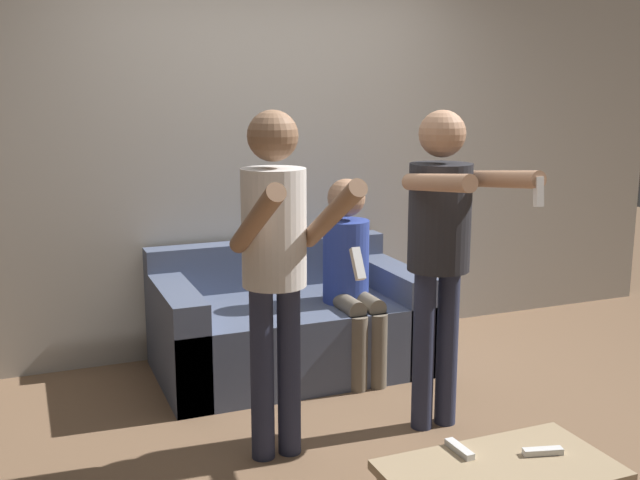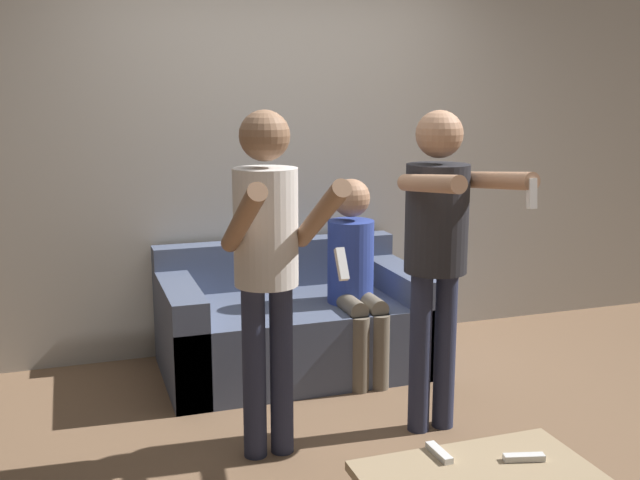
{
  "view_description": "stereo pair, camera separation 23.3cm",
  "coord_description": "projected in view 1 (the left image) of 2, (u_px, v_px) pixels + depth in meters",
  "views": [
    {
      "loc": [
        -1.51,
        -3.09,
        1.71
      ],
      "look_at": [
        -0.03,
        0.55,
        0.92
      ],
      "focal_mm": 42.0,
      "sensor_mm": 36.0,
      "label": 1
    },
    {
      "loc": [
        -1.3,
        -3.17,
        1.71
      ],
      "look_at": [
        -0.03,
        0.55,
        0.92
      ],
      "focal_mm": 42.0,
      "sensor_mm": 36.0,
      "label": 2
    }
  ],
  "objects": [
    {
      "name": "person_standing_right",
      "position": [
        441.0,
        234.0,
        3.67
      ],
      "size": [
        0.43,
        0.69,
        1.62
      ],
      "color": "#282D47",
      "rests_on": "ground_plane"
    },
    {
      "name": "coffee_table",
      "position": [
        500.0,
        478.0,
        2.7
      ],
      "size": [
        0.84,
        0.45,
        0.38
      ],
      "color": "tan",
      "rests_on": "ground_plane"
    },
    {
      "name": "person_standing_left",
      "position": [
        276.0,
        250.0,
        3.35
      ],
      "size": [
        0.41,
        0.73,
        1.63
      ],
      "color": "#282D47",
      "rests_on": "ground_plane"
    },
    {
      "name": "person_seated",
      "position": [
        350.0,
        269.0,
        4.46
      ],
      "size": [
        0.28,
        0.51,
        1.19
      ],
      "color": "#6B6051",
      "rests_on": "ground_plane"
    },
    {
      "name": "ground_plane",
      "position": [
        368.0,
        442.0,
        3.7
      ],
      "size": [
        14.0,
        14.0,
        0.0
      ],
      "primitive_type": "plane",
      "color": "brown"
    },
    {
      "name": "couch",
      "position": [
        287.0,
        326.0,
        4.63
      ],
      "size": [
        1.59,
        0.93,
        0.75
      ],
      "color": "#4C5670",
      "rests_on": "ground_plane"
    },
    {
      "name": "remote_near",
      "position": [
        543.0,
        451.0,
        2.78
      ],
      "size": [
        0.15,
        0.07,
        0.02
      ],
      "color": "white",
      "rests_on": "coffee_table"
    },
    {
      "name": "remote_far",
      "position": [
        459.0,
        449.0,
        2.79
      ],
      "size": [
        0.04,
        0.15,
        0.02
      ],
      "color": "white",
      "rests_on": "coffee_table"
    },
    {
      "name": "wall_back",
      "position": [
        265.0,
        146.0,
        4.88
      ],
      "size": [
        6.4,
        0.06,
        2.7
      ],
      "color": "#B7B2A8",
      "rests_on": "ground_plane"
    }
  ]
}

